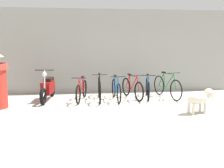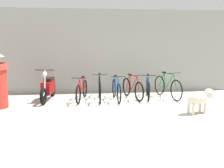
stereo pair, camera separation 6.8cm
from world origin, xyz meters
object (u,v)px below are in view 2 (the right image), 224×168
object	(u,v)px
bicycle_0	(82,91)
bicycle_5	(167,87)
bicycle_1	(100,89)
bicycle_3	(132,88)
stray_dog	(200,98)
bicycle_4	(148,88)
bicycle_2	(116,90)
motorcycle	(48,88)

from	to	relation	value
bicycle_0	bicycle_5	world-z (taller)	bicycle_5
bicycle_0	bicycle_5	size ratio (longest dim) A/B	0.93
bicycle_1	bicycle_3	bearing A→B (deg)	98.86
bicycle_0	bicycle_1	bearing A→B (deg)	102.43
bicycle_3	stray_dog	size ratio (longest dim) A/B	1.45
bicycle_4	bicycle_2	bearing A→B (deg)	-66.61
bicycle_3	bicycle_5	xyz separation A→B (m)	(1.19, -0.01, 0.03)
bicycle_3	stray_dog	world-z (taller)	bicycle_3
bicycle_4	bicycle_1	bearing A→B (deg)	-73.43
stray_dog	bicycle_5	bearing A→B (deg)	78.32
bicycle_2	bicycle_5	world-z (taller)	bicycle_5
bicycle_3	bicycle_0	bearing A→B (deg)	-99.19
bicycle_2	bicycle_5	xyz separation A→B (m)	(1.76, 0.20, 0.03)
bicycle_1	motorcycle	xyz separation A→B (m)	(-1.65, 0.15, 0.03)
bicycle_4	motorcycle	distance (m)	3.29
bicycle_0	bicycle_5	distance (m)	2.87
bicycle_5	stray_dog	distance (m)	2.04
bicycle_5	stray_dog	size ratio (longest dim) A/B	1.57
bicycle_0	stray_dog	size ratio (longest dim) A/B	1.47
bicycle_1	stray_dog	world-z (taller)	bicycle_1
bicycle_0	stray_dog	world-z (taller)	bicycle_0
bicycle_4	motorcycle	xyz separation A→B (m)	(-3.29, -0.00, 0.06)
bicycle_1	motorcycle	bearing A→B (deg)	-92.71
bicycle_4	bicycle_3	bearing A→B (deg)	-75.53
bicycle_5	stray_dog	xyz separation A→B (m)	(0.21, -2.03, 0.05)
bicycle_1	bicycle_2	xyz separation A→B (m)	(0.53, -0.08, -0.02)
bicycle_2	bicycle_3	distance (m)	0.60
stray_dog	bicycle_2	bearing A→B (deg)	119.45
bicycle_5	stray_dog	world-z (taller)	bicycle_5
bicycle_2	stray_dog	distance (m)	2.70
bicycle_2	stray_dog	size ratio (longest dim) A/B	1.48
bicycle_2	stray_dog	bearing A→B (deg)	45.35
motorcycle	bicycle_1	bearing A→B (deg)	91.03
bicycle_2	bicycle_4	bearing A→B (deg)	100.36
bicycle_0	bicycle_2	bearing A→B (deg)	97.54
bicycle_5	motorcycle	world-z (taller)	motorcycle
bicycle_2	bicycle_5	size ratio (longest dim) A/B	0.94
bicycle_3	bicycle_5	world-z (taller)	bicycle_5
bicycle_0	bicycle_2	world-z (taller)	bicycle_2
bicycle_5	motorcycle	distance (m)	3.95
bicycle_0	bicycle_4	distance (m)	2.22
bicycle_3	bicycle_5	distance (m)	1.20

